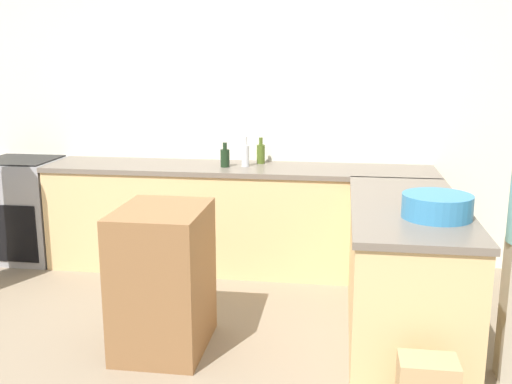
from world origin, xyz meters
The scene contains 9 objects.
wall_back centered at (0.00, 2.25, 1.35)m, with size 8.00×0.06×2.70m.
counter_back centered at (0.00, 1.92, 0.44)m, with size 3.21×0.63×0.88m.
counter_peninsula centered at (1.26, 0.79, 0.44)m, with size 0.69×1.68×0.88m.
range_oven centered at (-1.93, 1.92, 0.45)m, with size 0.63×0.61×0.89m.
island_table centered at (-0.20, 0.44, 0.44)m, with size 0.52×0.65×0.89m.
mixing_bowl centered at (1.39, 0.48, 0.95)m, with size 0.39×0.39×0.13m.
wine_bottle_dark centered at (-0.10, 1.88, 0.96)m, with size 0.07×0.07×0.20m.
olive_oil_bottle centered at (0.17, 2.08, 0.97)m, with size 0.07×0.07×0.22m.
vinegar_bottle_clear centered at (0.06, 1.92, 0.98)m, with size 0.06×0.06×0.25m.
Camera 1 is at (0.86, -2.87, 1.76)m, focal length 42.00 mm.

